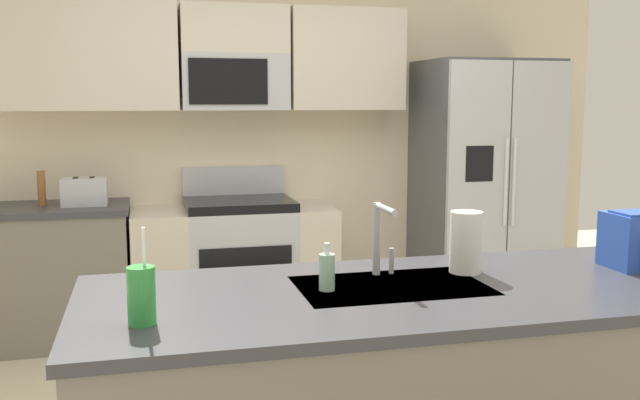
{
  "coord_description": "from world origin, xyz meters",
  "views": [
    {
      "loc": [
        -0.85,
        -2.94,
        1.56
      ],
      "look_at": [
        0.03,
        0.6,
        1.05
      ],
      "focal_mm": 39.64,
      "sensor_mm": 36.0,
      "label": 1
    }
  ],
  "objects_px": {
    "range_oven": "(235,265)",
    "drink_cup_green": "(141,295)",
    "toaster": "(84,192)",
    "sink_faucet": "(381,233)",
    "soap_dispenser": "(327,271)",
    "refrigerator": "(483,189)",
    "paper_towel_roll": "(466,242)",
    "pepper_mill": "(42,188)"
  },
  "relations": [
    {
      "from": "pepper_mill",
      "to": "paper_towel_roll",
      "type": "relative_size",
      "value": 0.94
    },
    {
      "from": "refrigerator",
      "to": "toaster",
      "type": "xyz_separation_m",
      "value": [
        -2.78,
        0.02,
        0.07
      ]
    },
    {
      "from": "sink_faucet",
      "to": "refrigerator",
      "type": "bearing_deg",
      "value": 54.76
    },
    {
      "from": "toaster",
      "to": "pepper_mill",
      "type": "xyz_separation_m",
      "value": [
        -0.26,
        0.05,
        0.02
      ]
    },
    {
      "from": "pepper_mill",
      "to": "drink_cup_green",
      "type": "height_order",
      "value": "drink_cup_green"
    },
    {
      "from": "range_oven",
      "to": "paper_towel_roll",
      "type": "height_order",
      "value": "paper_towel_roll"
    },
    {
      "from": "refrigerator",
      "to": "paper_towel_roll",
      "type": "height_order",
      "value": "refrigerator"
    },
    {
      "from": "sink_faucet",
      "to": "soap_dispenser",
      "type": "distance_m",
      "value": 0.31
    },
    {
      "from": "sink_faucet",
      "to": "soap_dispenser",
      "type": "xyz_separation_m",
      "value": [
        -0.25,
        -0.15,
        -0.1
      ]
    },
    {
      "from": "pepper_mill",
      "to": "soap_dispenser",
      "type": "xyz_separation_m",
      "value": [
        1.25,
        -2.39,
        -0.04
      ]
    },
    {
      "from": "range_oven",
      "to": "drink_cup_green",
      "type": "relative_size",
      "value": 4.58
    },
    {
      "from": "pepper_mill",
      "to": "soap_dispenser",
      "type": "relative_size",
      "value": 1.33
    },
    {
      "from": "toaster",
      "to": "drink_cup_green",
      "type": "xyz_separation_m",
      "value": [
        0.36,
        -2.58,
        -0.0
      ]
    },
    {
      "from": "toaster",
      "to": "sink_faucet",
      "type": "xyz_separation_m",
      "value": [
        1.24,
        -2.19,
        0.08
      ]
    },
    {
      "from": "refrigerator",
      "to": "pepper_mill",
      "type": "relative_size",
      "value": 8.19
    },
    {
      "from": "range_oven",
      "to": "sink_faucet",
      "type": "height_order",
      "value": "sink_faucet"
    },
    {
      "from": "toaster",
      "to": "sink_faucet",
      "type": "relative_size",
      "value": 0.99
    },
    {
      "from": "toaster",
      "to": "soap_dispenser",
      "type": "bearing_deg",
      "value": -67.13
    },
    {
      "from": "toaster",
      "to": "drink_cup_green",
      "type": "distance_m",
      "value": 2.61
    },
    {
      "from": "range_oven",
      "to": "soap_dispenser",
      "type": "distance_m",
      "value": 2.45
    },
    {
      "from": "refrigerator",
      "to": "toaster",
      "type": "height_order",
      "value": "refrigerator"
    },
    {
      "from": "refrigerator",
      "to": "sink_faucet",
      "type": "xyz_separation_m",
      "value": [
        -1.54,
        -2.18,
        0.14
      ]
    },
    {
      "from": "soap_dispenser",
      "to": "paper_towel_roll",
      "type": "height_order",
      "value": "paper_towel_roll"
    },
    {
      "from": "drink_cup_green",
      "to": "toaster",
      "type": "bearing_deg",
      "value": 97.84
    },
    {
      "from": "range_oven",
      "to": "drink_cup_green",
      "type": "xyz_separation_m",
      "value": [
        -0.6,
        -2.63,
        0.55
      ]
    },
    {
      "from": "range_oven",
      "to": "refrigerator",
      "type": "relative_size",
      "value": 0.74
    },
    {
      "from": "toaster",
      "to": "sink_faucet",
      "type": "distance_m",
      "value": 2.52
    },
    {
      "from": "toaster",
      "to": "soap_dispenser",
      "type": "relative_size",
      "value": 1.65
    },
    {
      "from": "refrigerator",
      "to": "drink_cup_green",
      "type": "height_order",
      "value": "refrigerator"
    },
    {
      "from": "refrigerator",
      "to": "soap_dispenser",
      "type": "xyz_separation_m",
      "value": [
        -1.79,
        -2.32,
        0.04
      ]
    },
    {
      "from": "paper_towel_roll",
      "to": "refrigerator",
      "type": "bearing_deg",
      "value": 61.45
    },
    {
      "from": "sink_faucet",
      "to": "paper_towel_roll",
      "type": "height_order",
      "value": "sink_faucet"
    },
    {
      "from": "soap_dispenser",
      "to": "toaster",
      "type": "bearing_deg",
      "value": 112.87
    },
    {
      "from": "range_oven",
      "to": "sink_faucet",
      "type": "distance_m",
      "value": 2.35
    },
    {
      "from": "sink_faucet",
      "to": "drink_cup_green",
      "type": "xyz_separation_m",
      "value": [
        -0.88,
        -0.39,
        -0.08
      ]
    },
    {
      "from": "toaster",
      "to": "pepper_mill",
      "type": "distance_m",
      "value": 0.27
    },
    {
      "from": "range_oven",
      "to": "paper_towel_roll",
      "type": "relative_size",
      "value": 5.67
    },
    {
      "from": "sink_faucet",
      "to": "soap_dispenser",
      "type": "bearing_deg",
      "value": -149.33
    },
    {
      "from": "toaster",
      "to": "soap_dispenser",
      "type": "height_order",
      "value": "toaster"
    },
    {
      "from": "pepper_mill",
      "to": "drink_cup_green",
      "type": "bearing_deg",
      "value": -76.8
    },
    {
      "from": "drink_cup_green",
      "to": "soap_dispenser",
      "type": "xyz_separation_m",
      "value": [
        0.63,
        0.24,
        -0.02
      ]
    },
    {
      "from": "range_oven",
      "to": "sink_faucet",
      "type": "bearing_deg",
      "value": -82.84
    }
  ]
}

